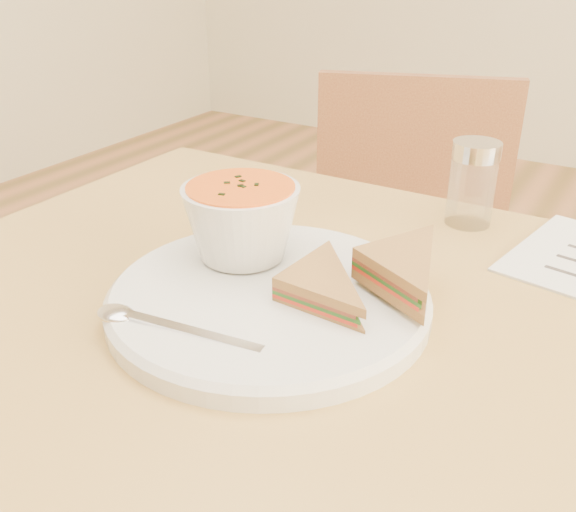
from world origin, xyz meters
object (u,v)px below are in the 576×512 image
Objects in this scene: chair_far at (398,320)px; soup_bowl at (242,226)px; condiment_shaker at (472,184)px; plate at (269,300)px.

soup_bowl is at bearing 70.79° from chair_far.
plate is at bearing -108.97° from condiment_shaker.
condiment_shaker is (0.16, -0.24, 0.38)m from chair_far.
chair_far is 2.71× the size of plate.
soup_bowl is at bearing -122.08° from condiment_shaker.
chair_far is 0.63m from soup_bowl.
soup_bowl is 1.15× the size of condiment_shaker.
soup_bowl is 0.31m from condiment_shaker.
chair_far is 0.48m from condiment_shaker.
chair_far is at bearing 124.52° from condiment_shaker.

